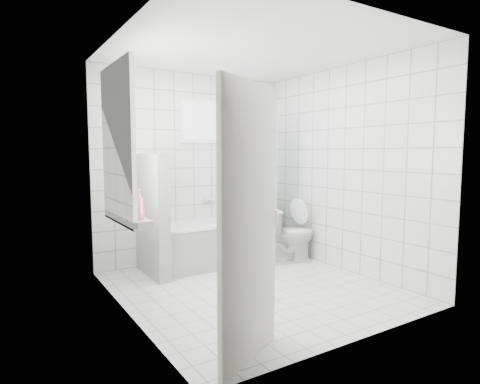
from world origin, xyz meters
TOP-DOWN VIEW (x-y plane):
  - ground at (0.00, 0.00)m, footprint 3.00×3.00m
  - ceiling at (0.00, 0.00)m, footprint 3.00×3.00m
  - wall_back at (0.00, 1.50)m, footprint 2.80×0.02m
  - wall_front at (0.00, -1.50)m, footprint 2.80×0.02m
  - wall_left at (-1.40, 0.00)m, footprint 0.02×3.00m
  - wall_right at (1.40, 0.00)m, footprint 0.02×3.00m
  - window_left at (-1.35, 0.30)m, footprint 0.01×0.90m
  - window_back at (0.10, 1.46)m, footprint 0.50×0.01m
  - window_sill at (-1.31, 0.30)m, footprint 0.18×1.02m
  - door at (-0.90, -1.29)m, footprint 0.72×0.42m
  - bathtub at (0.12, 1.12)m, footprint 1.66×0.77m
  - partition_wall at (-0.78, 1.07)m, footprint 0.15×0.85m
  - tiled_ledge at (1.11, 1.38)m, footprint 0.40×0.24m
  - toilet at (1.03, 0.65)m, footprint 0.81×0.54m
  - curtain_rod at (0.89, 1.10)m, footprint 0.02×0.80m
  - shower_curtain at (0.89, 0.97)m, footprint 0.14×0.48m
  - tub_faucet at (0.22, 1.46)m, footprint 0.18×0.06m
  - sill_bottles at (-1.30, 0.25)m, footprint 0.14×0.77m
  - ledge_bottles at (1.11, 1.34)m, footprint 0.13×0.18m

SIDE VIEW (x-z plane):
  - ground at x=0.00m, z-range 0.00..0.00m
  - tiled_ledge at x=1.11m, z-range 0.00..0.55m
  - bathtub at x=0.12m, z-range 0.00..0.58m
  - toilet at x=1.03m, z-range 0.00..0.76m
  - ledge_bottles at x=1.11m, z-range 0.54..0.80m
  - partition_wall at x=-0.78m, z-range 0.00..1.50m
  - tub_faucet at x=0.22m, z-range 0.82..0.88m
  - window_sill at x=-1.31m, z-range 0.82..0.90m
  - door at x=-0.90m, z-range 0.00..2.00m
  - sill_bottles at x=-1.30m, z-range 0.88..1.20m
  - shower_curtain at x=0.89m, z-range 0.21..1.99m
  - wall_back at x=0.00m, z-range 0.00..2.60m
  - wall_front at x=0.00m, z-range 0.00..2.60m
  - wall_left at x=-1.40m, z-range 0.00..2.60m
  - wall_right at x=1.40m, z-range 0.00..2.60m
  - window_left at x=-1.35m, z-range 0.90..2.30m
  - window_back at x=0.10m, z-range 1.70..2.20m
  - curtain_rod at x=0.89m, z-range 1.99..2.01m
  - ceiling at x=0.00m, z-range 2.60..2.60m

